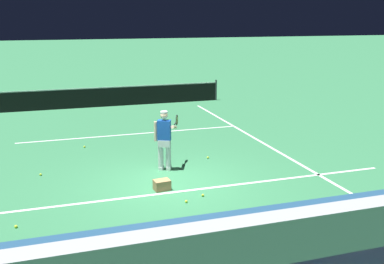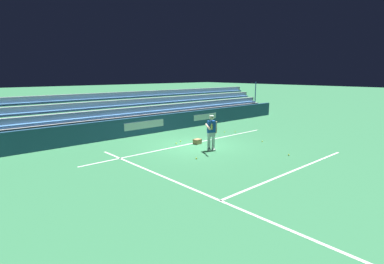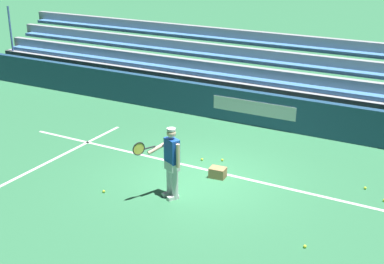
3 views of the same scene
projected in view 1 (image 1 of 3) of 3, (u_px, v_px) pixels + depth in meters
ground_plane at (171, 185)px, 11.70m from camera, size 160.00×160.00×0.00m
court_baseline_white at (176, 192)px, 11.24m from camera, size 12.00×0.10×0.01m
court_sideline_white at (250, 135)px, 16.61m from camera, size 0.10×12.00×0.01m
court_service_line_white at (132, 134)px, 16.77m from camera, size 8.22×0.10×0.01m
back_wall_sponsor_board at (237, 243)px, 7.59m from camera, size 25.49×0.25×1.10m
tennis_player at (165, 140)px, 12.67m from camera, size 0.87×0.90×1.71m
ball_box_cardboard at (162, 185)px, 11.35m from camera, size 0.43×0.34×0.26m
tennis_ball_midcourt at (208, 157)px, 13.89m from camera, size 0.07×0.07×0.07m
tennis_ball_on_baseline at (186, 201)px, 10.58m from camera, size 0.07×0.07×0.07m
tennis_ball_far_left at (41, 175)px, 12.39m from camera, size 0.07×0.07×0.07m
tennis_ball_far_right at (16, 227)px, 9.32m from camera, size 0.07×0.07×0.07m
tennis_ball_toward_net at (203, 195)px, 10.95m from camera, size 0.07×0.07×0.07m
tennis_ball_by_box at (84, 147)px, 15.03m from camera, size 0.07×0.07×0.07m
tennis_net at (111, 96)px, 21.88m from camera, size 11.09×0.09×1.07m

